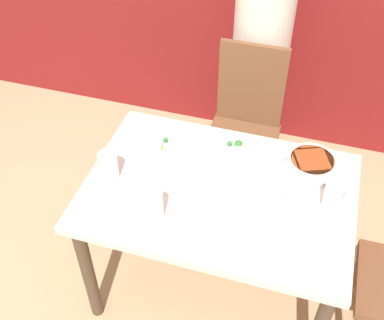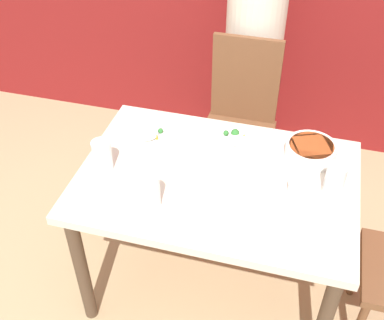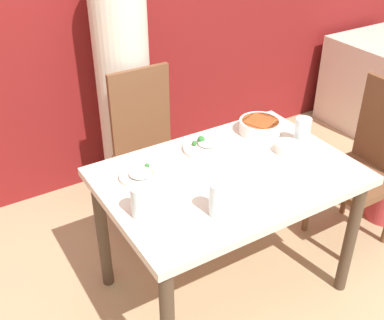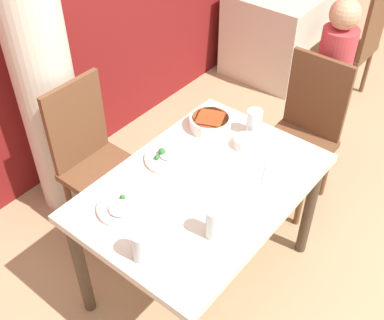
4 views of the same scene
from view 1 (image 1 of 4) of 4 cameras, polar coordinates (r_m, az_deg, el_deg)
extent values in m
plane|color=tan|center=(2.67, 2.61, -14.13)|extent=(10.00, 10.00, 0.00)
cube|color=beige|center=(2.11, 3.22, -3.83)|extent=(1.17, 0.80, 0.04)
cylinder|color=#4C3828|center=(2.33, -12.21, -12.96)|extent=(0.06, 0.06, 0.69)
cylinder|color=#4C3828|center=(2.71, -5.99, -1.56)|extent=(0.06, 0.06, 0.69)
cylinder|color=#4C3828|center=(2.59, 16.16, -6.28)|extent=(0.06, 0.06, 0.69)
cube|color=brown|center=(2.78, 5.81, 2.09)|extent=(0.40, 0.40, 0.04)
cube|color=brown|center=(2.76, 7.07, 8.83)|extent=(0.38, 0.03, 0.51)
cylinder|color=brown|center=(2.84, 1.53, -2.69)|extent=(0.04, 0.04, 0.40)
cylinder|color=brown|center=(2.81, 8.04, -4.08)|extent=(0.04, 0.04, 0.40)
cylinder|color=brown|center=(3.07, 3.21, 1.57)|extent=(0.04, 0.04, 0.40)
cylinder|color=brown|center=(3.04, 9.23, 0.34)|extent=(0.04, 0.04, 0.40)
cylinder|color=brown|center=(2.58, 18.75, -12.80)|extent=(0.04, 0.04, 0.40)
cylinder|color=beige|center=(2.93, 7.99, 11.39)|extent=(0.33, 0.33, 1.42)
cylinder|color=white|center=(2.21, 13.96, -0.55)|extent=(0.22, 0.22, 0.07)
cylinder|color=#BC5123|center=(2.19, 14.10, 0.04)|extent=(0.19, 0.19, 0.01)
cylinder|color=white|center=(2.28, -4.11, 1.64)|extent=(0.23, 0.23, 0.02)
ellipsoid|color=white|center=(2.27, -4.75, 2.02)|extent=(0.10, 0.10, 0.03)
cone|color=orange|center=(2.25, -3.60, 1.65)|extent=(0.02, 0.02, 0.03)
sphere|color=#2D702D|center=(2.28, -3.13, 2.38)|extent=(0.02, 0.02, 0.02)
cylinder|color=white|center=(2.24, 5.64, 0.61)|extent=(0.26, 0.26, 0.02)
ellipsoid|color=white|center=(2.23, 5.81, 1.11)|extent=(0.10, 0.10, 0.02)
cone|color=orange|center=(2.25, 6.52, 1.44)|extent=(0.02, 0.02, 0.03)
sphere|color=#2D702D|center=(2.26, 4.47, 1.94)|extent=(0.03, 0.03, 0.03)
sphere|color=#2D702D|center=(2.26, 5.65, 1.79)|extent=(0.03, 0.03, 0.03)
sphere|color=#2D702D|center=(2.26, 5.52, 1.91)|extent=(0.04, 0.04, 0.04)
cylinder|color=white|center=(2.06, 12.88, -4.92)|extent=(0.12, 0.12, 0.05)
cylinder|color=white|center=(2.04, 12.97, -4.51)|extent=(0.10, 0.10, 0.01)
cylinder|color=silver|center=(1.94, -4.52, -5.31)|extent=(0.08, 0.08, 0.15)
cylinder|color=silver|center=(2.05, 16.39, -4.22)|extent=(0.08, 0.08, 0.14)
cylinder|color=silver|center=(2.12, -9.86, -0.73)|extent=(0.08, 0.08, 0.14)
cube|color=silver|center=(1.94, 8.85, -8.89)|extent=(0.17, 0.09, 0.01)
camera|label=2|loc=(0.19, -25.15, -66.67)|focal=45.00mm
camera|label=3|loc=(1.45, -72.15, 0.16)|focal=45.00mm
camera|label=4|loc=(1.65, -66.38, 22.14)|focal=45.00mm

